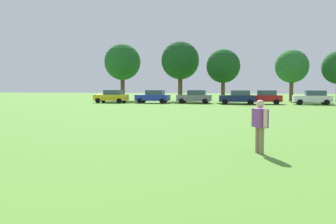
# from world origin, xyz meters

# --- Properties ---
(ground_plane) EXTENTS (160.00, 160.00, 0.00)m
(ground_plane) POSITION_xyz_m (0.00, 30.00, 0.00)
(ground_plane) COLOR #568C33
(adult_bystander) EXTENTS (0.53, 0.76, 1.73)m
(adult_bystander) POSITION_xyz_m (7.01, 10.03, 1.03)
(adult_bystander) COLOR #8C7259
(adult_bystander) RESTS_ON ground
(parked_car_yellow_0) EXTENTS (4.30, 2.02, 1.68)m
(parked_car_yellow_0) POSITION_xyz_m (-10.71, 42.75, 0.86)
(parked_car_yellow_0) COLOR yellow
(parked_car_yellow_0) RESTS_ON ground
(parked_car_blue_1) EXTENTS (4.30, 2.02, 1.68)m
(parked_car_blue_1) POSITION_xyz_m (-5.16, 43.05, 0.86)
(parked_car_blue_1) COLOR #1E38AD
(parked_car_blue_1) RESTS_ON ground
(parked_car_gray_2) EXTENTS (4.30, 2.02, 1.68)m
(parked_car_gray_2) POSITION_xyz_m (0.14, 43.63, 0.86)
(parked_car_gray_2) COLOR slate
(parked_car_gray_2) RESTS_ON ground
(parked_car_navy_3) EXTENTS (4.30, 2.02, 1.68)m
(parked_car_navy_3) POSITION_xyz_m (5.59, 42.40, 0.86)
(parked_car_navy_3) COLOR #141E4C
(parked_car_navy_3) RESTS_ON ground
(parked_car_red_4) EXTENTS (4.30, 2.02, 1.68)m
(parked_car_red_4) POSITION_xyz_m (8.67, 43.50, 0.86)
(parked_car_red_4) COLOR red
(parked_car_red_4) RESTS_ON ground
(parked_car_white_5) EXTENTS (4.30, 2.02, 1.68)m
(parked_car_white_5) POSITION_xyz_m (14.22, 43.44, 0.86)
(parked_car_white_5) COLOR white
(parked_car_white_5) RESTS_ON ground
(tree_far_left) EXTENTS (5.61, 5.61, 8.74)m
(tree_far_left) POSITION_xyz_m (-12.38, 51.85, 5.90)
(tree_far_left) COLOR brown
(tree_far_left) RESTS_ON ground
(tree_left) EXTENTS (5.74, 5.74, 8.94)m
(tree_left) POSITION_xyz_m (-3.33, 52.28, 6.03)
(tree_left) COLOR brown
(tree_left) RESTS_ON ground
(tree_center) EXTENTS (4.71, 4.71, 7.34)m
(tree_center) POSITION_xyz_m (3.31, 49.33, 4.95)
(tree_center) COLOR brown
(tree_center) RESTS_ON ground
(tree_right) EXTENTS (4.75, 4.75, 7.40)m
(tree_right) POSITION_xyz_m (12.83, 52.69, 4.99)
(tree_right) COLOR brown
(tree_right) RESTS_ON ground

